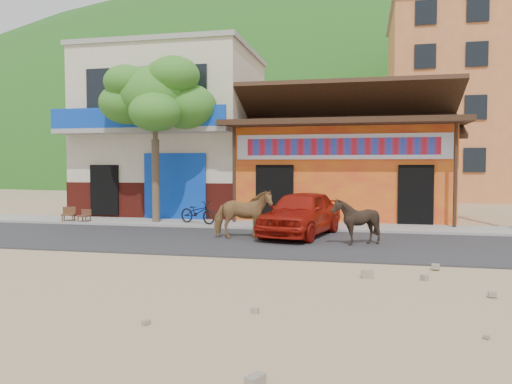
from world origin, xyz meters
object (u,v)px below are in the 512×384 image
cafe_chair_right (68,208)px  cafe_chair_left (84,210)px  tree (155,140)px  red_car (301,213)px  scooter (198,212)px  cow_tan (243,214)px  cow_dark (356,221)px

cafe_chair_right → cafe_chair_left: bearing=-22.9°
tree → cafe_chair_right: (-3.27, -0.50, -2.51)m
red_car → scooter: red_car is taller
tree → scooter: tree is taller
cow_tan → cow_dark: cow_tan is taller
red_car → cafe_chair_left: size_ratio=4.93×
scooter → cafe_chair_right: (-4.96, -0.24, 0.08)m
red_car → cafe_chair_right: (-8.84, 1.42, -0.12)m
scooter → cafe_chair_left: bearing=114.8°
red_car → cafe_chair_right: bearing=-176.5°
cow_tan → cafe_chair_left: bearing=53.5°
tree → cafe_chair_right: 4.15m
cow_dark → cafe_chair_left: bearing=-94.7°
cow_dark → scooter: cow_dark is taller
cafe_chair_left → scooter: bearing=2.7°
cow_tan → red_car: bearing=-74.8°
cow_dark → scooter: 6.37m
tree → cow_tan: tree is taller
tree → cow_dark: (7.24, -3.38, -2.45)m
red_car → scooter: size_ratio=2.61×
cow_tan → cafe_chair_right: bearing=55.2°
cafe_chair_left → cow_tan: bearing=-20.5°
cafe_chair_left → cafe_chair_right: size_ratio=0.84×
cow_tan → cafe_chair_right: cow_tan is taller
tree → cafe_chair_right: tree is taller
tree → cow_dark: size_ratio=4.76×
cafe_chair_left → cafe_chair_right: (-0.65, 0.00, 0.08)m
tree → cafe_chair_left: bearing=-169.2°
cow_tan → cafe_chair_right: (-7.26, 2.40, -0.14)m
tree → scooter: size_ratio=3.88×
cafe_chair_left → cafe_chair_right: cafe_chair_right is taller
red_car → cafe_chair_left: bearing=-177.2°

